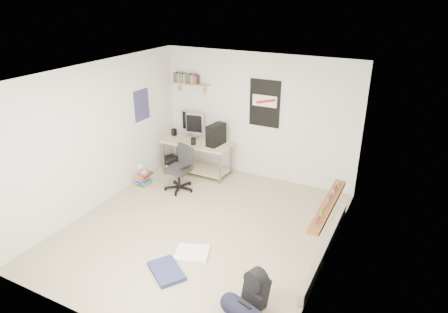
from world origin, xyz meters
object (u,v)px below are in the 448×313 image
at_px(backpack, 256,290).
at_px(book_stack, 144,178).
at_px(duffel_bag, 245,312).
at_px(office_chair, 178,166).
at_px(desk, 197,157).

relative_size(backpack, book_stack, 0.84).
relative_size(duffel_bag, book_stack, 1.06).
height_order(office_chair, duffel_bag, office_chair).
height_order(desk, backpack, desk).
height_order(office_chair, backpack, office_chair).
bearing_deg(backpack, desk, 152.19).
distance_m(office_chair, book_stack, 0.80).
bearing_deg(duffel_bag, backpack, 108.45).
bearing_deg(desk, backpack, -69.41).
relative_size(desk, backpack, 3.78).
xyz_separation_m(office_chair, duffel_bag, (2.49, -2.44, -0.35)).
bearing_deg(book_stack, duffel_bag, -35.29).
xyz_separation_m(office_chair, backpack, (2.49, -2.10, -0.29)).
bearing_deg(book_stack, desk, 57.57).
bearing_deg(office_chair, desk, 113.57).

